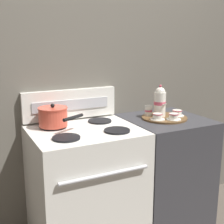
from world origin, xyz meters
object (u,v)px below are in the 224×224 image
teacup_right (157,117)px  creamer_jug (148,111)px  serving_tray (165,118)px  teacup_front (177,113)px  saucepan (53,117)px  stove (86,190)px  teapot (160,102)px  teacup_left (174,117)px

teacup_right → creamer_jug: size_ratio=1.37×
serving_tray → teacup_front: (0.10, -0.02, 0.03)m
saucepan → teacup_front: (0.91, -0.15, -0.04)m
stove → teacup_front: size_ratio=8.39×
saucepan → teacup_front: saucepan is taller
teapot → teacup_front: size_ratio=2.24×
teacup_left → creamer_jug: 0.21m
stove → teacup_left: 0.81m
teacup_right → serving_tray: bearing=23.6°
stove → teapot: 0.84m
stove → creamer_jug: size_ratio=11.46×
teapot → teacup_right: 0.14m
saucepan → teacup_right: saucepan is taller
serving_tray → teacup_left: size_ratio=3.18×
saucepan → serving_tray: bearing=-9.6°
teapot → teacup_right: bearing=-132.7°
teacup_left → teapot: bearing=102.2°
teacup_left → teacup_right: 0.12m
saucepan → creamer_jug: 0.73m
teacup_front → creamer_jug: (-0.19, 0.11, 0.02)m
serving_tray → teapot: teapot is taller
teacup_left → teacup_right: bearing=153.3°
saucepan → teacup_left: 0.85m
teacup_right → teacup_front: same height
teacup_left → saucepan: bearing=164.3°
teapot → creamer_jug: 0.11m
stove → creamer_jug: 0.75m
teacup_left → serving_tray: bearing=95.7°
stove → teacup_right: 0.73m
teacup_left → teacup_front: (0.09, 0.08, 0.00)m
teapot → teacup_right: size_ratio=2.24×
stove → creamer_jug: bearing=8.9°
serving_tray → creamer_jug: size_ratio=4.34×
teacup_right → creamer_jug: (0.01, 0.13, 0.02)m
teacup_left → teacup_front: size_ratio=1.00×
serving_tray → teapot: (-0.02, 0.04, 0.12)m
stove → serving_tray: bearing=-0.4°
teacup_front → creamer_jug: size_ratio=1.37×
stove → serving_tray: size_ratio=2.64×
stove → teacup_left: size_ratio=8.39×
stove → creamer_jug: creamer_jug is taller
saucepan → serving_tray: size_ratio=0.91×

